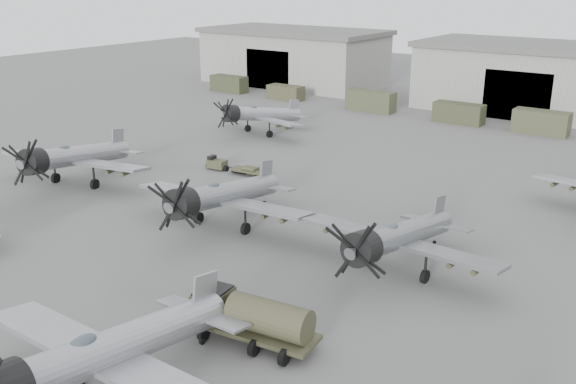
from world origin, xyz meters
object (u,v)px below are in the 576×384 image
aircraft_mid_1 (219,196)px  fuel_tanker (253,316)px  tug_trailer (229,167)px  aircraft_far_0 (257,115)px  aircraft_mid_0 (71,157)px  aircraft_near_1 (100,355)px  aircraft_mid_2 (396,238)px  ground_crew (124,148)px

aircraft_mid_1 → fuel_tanker: bearing=-47.5°
aircraft_mid_1 → tug_trailer: size_ratio=2.13×
aircraft_far_0 → aircraft_mid_1: bearing=-45.5°
tug_trailer → aircraft_mid_1: bearing=-57.7°
aircraft_mid_0 → fuel_tanker: 29.31m
aircraft_near_1 → aircraft_mid_2: (3.92, 18.31, -0.19)m
aircraft_mid_1 → aircraft_far_0: bearing=117.8°
tug_trailer → fuel_tanker: bearing=-52.7°
aircraft_mid_2 → fuel_tanker: size_ratio=1.98×
aircraft_mid_0 → ground_crew: (-3.94, 8.86, -1.75)m
aircraft_mid_0 → aircraft_far_0: aircraft_mid_0 is taller
aircraft_mid_0 → ground_crew: 9.86m
aircraft_mid_2 → aircraft_mid_0: bearing=-176.6°
aircraft_far_0 → aircraft_mid_0: bearing=-81.5°
aircraft_near_1 → tug_trailer: 33.59m
aircraft_near_1 → fuel_tanker: 7.86m
aircraft_mid_1 → tug_trailer: bearing=122.9°
aircraft_mid_1 → aircraft_mid_2: (13.18, 0.75, -0.11)m
aircraft_near_1 → fuel_tanker: aircraft_near_1 is taller
aircraft_mid_0 → aircraft_mid_2: aircraft_mid_0 is taller
fuel_tanker → ground_crew: bearing=141.7°
aircraft_mid_0 → aircraft_mid_1: aircraft_mid_0 is taller
aircraft_near_1 → aircraft_mid_2: aircraft_near_1 is taller
aircraft_mid_0 → aircraft_mid_2: bearing=-10.9°
ground_crew → tug_trailer: bearing=-65.8°
aircraft_mid_1 → ground_crew: aircraft_mid_1 is taller
aircraft_far_0 → ground_crew: size_ratio=8.09×
aircraft_mid_1 → fuel_tanker: (11.08, -10.00, -1.06)m
tug_trailer → ground_crew: (-11.86, -2.05, 0.30)m
aircraft_mid_2 → tug_trailer: size_ratio=2.02×
aircraft_mid_0 → tug_trailer: bearing=41.6°
aircraft_near_1 → tug_trailer: (-17.83, 28.39, -2.06)m
aircraft_mid_2 → fuel_tanker: 11.00m
aircraft_near_1 → fuel_tanker: size_ratio=2.13×
ground_crew → aircraft_near_1: bearing=-117.2°
aircraft_near_1 → aircraft_mid_0: 31.11m
aircraft_far_0 → fuel_tanker: aircraft_far_0 is taller
aircraft_near_1 → aircraft_mid_1: bearing=117.2°
aircraft_mid_1 → aircraft_far_0: aircraft_mid_1 is taller
aircraft_mid_2 → ground_crew: size_ratio=8.29×
fuel_tanker → aircraft_far_0: bearing=120.9°
fuel_tanker → ground_crew: (-31.50, 18.78, -0.62)m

